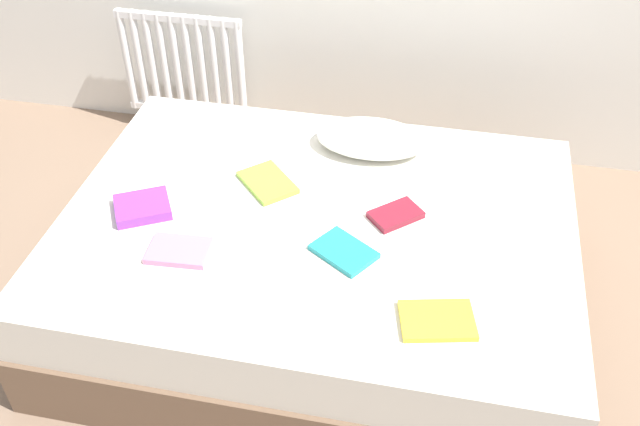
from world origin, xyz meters
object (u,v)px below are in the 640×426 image
Objects in this scene: textbook_purple at (142,207)px; textbook_maroon at (396,215)px; textbook_teal at (344,251)px; textbook_lime at (268,182)px; textbook_pink at (179,251)px; bed at (318,265)px; radiator at (183,66)px; pillow at (371,138)px; textbook_yellow at (437,320)px.

textbook_purple is 1.08× the size of textbook_maroon.
textbook_purple reaches higher than textbook_teal.
textbook_purple is (-0.81, 0.08, 0.01)m from textbook_teal.
textbook_lime is 1.25× the size of textbook_maroon.
textbook_pink is (-0.21, -0.46, 0.00)m from textbook_lime.
textbook_teal reaches higher than bed.
bed is 2.91× the size of radiator.
radiator reaches higher than bed.
textbook_lime is at bearing -54.14° from radiator.
textbook_purple is at bearing -171.34° from bed.
textbook_pink is 0.83m from textbook_maroon.
bed is at bearing 29.99° from textbook_pink.
bed is 9.12× the size of textbook_pink.
radiator is 3.31× the size of textbook_purple.
pillow reaches higher than textbook_purple.
pillow is 1.96× the size of textbook_yellow.
textbook_lime is 1.16× the size of textbook_purple.
bed is 10.38× the size of textbook_maroon.
bed is 8.29× the size of textbook_lime.
textbook_lime is at bearing 127.19° from textbook_yellow.
textbook_purple is (-0.80, -0.61, -0.03)m from pillow.
textbook_teal is at bearing 4.33° from textbook_lime.
textbook_maroon is at bearing 11.28° from bed.
textbook_pink is 0.95m from textbook_yellow.
bed is 4.20× the size of pillow.
textbook_purple is at bearing 147.28° from textbook_maroon.
radiator is 1.72m from textbook_maroon.
radiator reaches higher than textbook_yellow.
textbook_yellow is (0.36, -0.95, -0.04)m from pillow.
radiator is 1.44× the size of pillow.
pillow is at bearing 89.31° from textbook_lime.
textbook_pink is at bearing -70.18° from radiator.
radiator is 1.79m from textbook_teal.
textbook_pink is at bearing -70.69° from textbook_purple.
radiator reaches higher than textbook_maroon.
radiator reaches higher than pillow.
radiator is 1.60m from textbook_pink.
textbook_purple is (0.32, -1.30, 0.11)m from radiator.
textbook_purple is at bearing 134.36° from textbook_pink.
textbook_maroon reaches higher than textbook_yellow.
textbook_teal is 0.44m from textbook_yellow.
textbook_pink is (0.54, -1.50, 0.10)m from radiator.
textbook_teal and textbook_yellow have the same top height.
pillow is 0.51m from textbook_lime.
textbook_purple is (-1.16, 0.35, 0.01)m from textbook_yellow.
textbook_lime is at bearing 126.91° from textbook_maroon.
pillow is 2.17× the size of textbook_pink.
textbook_purple reaches higher than textbook_lime.
bed is 0.73m from textbook_purple.
textbook_teal is at bearing -34.46° from textbook_purple.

